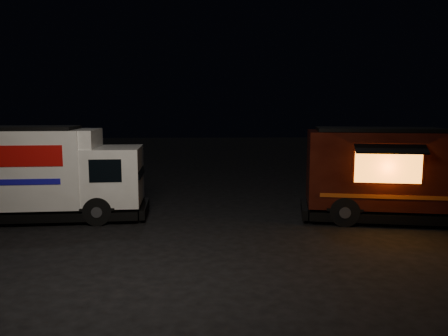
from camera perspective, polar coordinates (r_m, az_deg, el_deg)
ground at (r=11.67m, az=-3.47°, el=-8.91°), size 80.00×80.00×0.00m
white_truck at (r=14.31m, az=-22.65°, el=-0.61°), size 6.35×2.51×2.83m
red_truck at (r=14.11m, az=22.42°, el=-0.80°), size 6.28×3.26×2.78m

